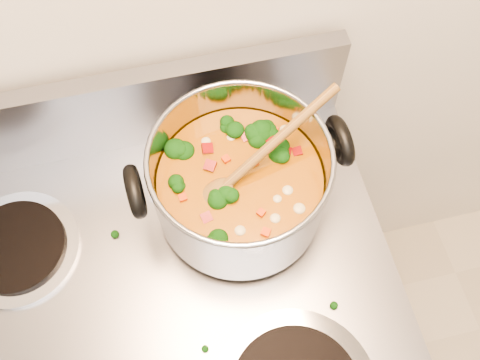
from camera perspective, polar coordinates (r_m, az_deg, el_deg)
name	(u,v)px	position (r m, az deg, el deg)	size (l,w,h in m)	color
stockpot	(241,183)	(0.78, 0.06, -0.28)	(0.32, 0.26, 0.16)	#A2A3AA
wooden_spoon	(246,168)	(0.75, 0.61, 1.31)	(0.24, 0.12, 0.11)	brown
cooktop_crumbs	(293,238)	(0.83, 5.64, -6.21)	(0.29, 0.30, 0.01)	black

